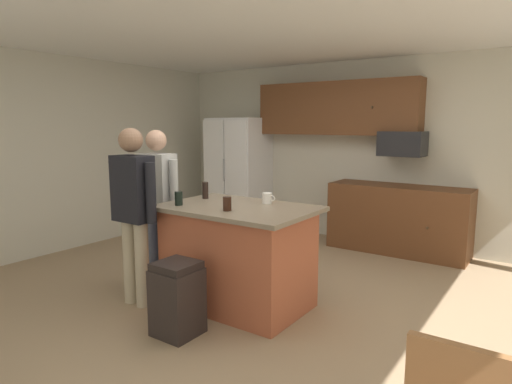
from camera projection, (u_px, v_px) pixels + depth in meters
The scene contains 16 objects.
floor at pixel (256, 301), 4.28m from camera, with size 7.04×7.04×0.00m, color #937A5B.
ceiling at pixel (256, 22), 3.89m from camera, with size 7.04×7.04×0.00m, color white.
back_wall at pixel (366, 152), 6.36m from camera, with size 6.40×0.10×2.60m, color beige.
side_wall_left at pixel (59, 155), 5.89m from camera, with size 0.10×5.60×2.60m, color beige.
cabinet_run_upper at pixel (336, 108), 6.32m from camera, with size 2.40×0.38×0.75m.
cabinet_run_lower at pixel (398, 219), 5.89m from camera, with size 1.80×0.63×0.90m.
refrigerator at pixel (238, 174), 7.21m from camera, with size 0.87×0.76×1.80m.
microwave_over_range at pixel (403, 144), 5.75m from camera, with size 0.56×0.40×0.32m, color black.
kitchen_island at pixel (238, 256), 4.14m from camera, with size 1.41×0.95×0.96m.
person_guest_right at pixel (158, 196), 4.67m from camera, with size 0.57×0.22×1.65m.
person_elder_center at pixel (133, 205), 4.09m from camera, with size 0.57×0.22×1.67m.
mug_blue_stoneware at pixel (267, 198), 4.20m from camera, with size 0.13×0.09×0.10m.
glass_stout_tall at pixel (227, 204), 3.85m from camera, with size 0.08×0.08×0.13m.
glass_pilsner at pixel (179, 198), 4.11m from camera, with size 0.07×0.07×0.13m.
tumbler_amber at pixel (205, 190), 4.47m from camera, with size 0.06×0.06×0.17m.
trash_bin at pixel (177, 299), 3.58m from camera, with size 0.34×0.34×0.61m.
Camera 1 is at (2.33, -3.34, 1.71)m, focal length 30.95 mm.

